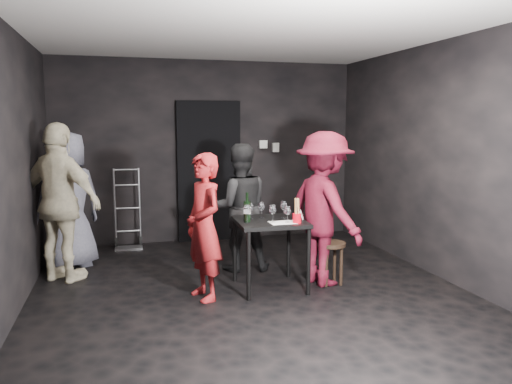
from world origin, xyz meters
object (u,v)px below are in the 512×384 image
object	(u,v)px
bystander_grey	(68,192)
breadstick_cup	(297,211)
server_red	(204,227)
wine_bottle	(247,210)
stool	(331,251)
man_maroon	(324,199)
woman_black	(239,206)
hand_truck	(128,233)
tasting_table	(270,229)
bystander_cream	(60,188)

from	to	relation	value
bystander_grey	breadstick_cup	world-z (taller)	bystander_grey
server_red	wine_bottle	size ratio (longest dim) A/B	4.79
stool	man_maroon	xyz separation A→B (m)	(-0.07, 0.04, 0.58)
woman_black	server_red	bearing A→B (deg)	63.13
hand_truck	stool	world-z (taller)	hand_truck
tasting_table	breadstick_cup	xyz separation A→B (m)	(0.22, -0.23, 0.22)
man_maroon	bystander_grey	bearing A→B (deg)	47.61
tasting_table	woman_black	distance (m)	0.79
hand_truck	bystander_cream	world-z (taller)	bystander_cream
hand_truck	bystander_cream	xyz separation A→B (m)	(-0.73, -1.36, 0.86)
bystander_grey	wine_bottle	world-z (taller)	bystander_grey
man_maroon	tasting_table	bearing A→B (deg)	73.83
hand_truck	server_red	bearing A→B (deg)	-71.27
server_red	man_maroon	world-z (taller)	man_maroon
tasting_table	woman_black	bearing A→B (deg)	101.73
stool	bystander_cream	bearing A→B (deg)	162.75
woman_black	man_maroon	size ratio (longest dim) A/B	0.83
stool	breadstick_cup	xyz separation A→B (m)	(-0.47, -0.19, 0.51)
woman_black	bystander_cream	xyz separation A→B (m)	(-2.02, 0.09, 0.28)
hand_truck	man_maroon	xyz separation A→B (m)	(2.07, -2.20, 0.74)
bystander_grey	breadstick_cup	xyz separation A→B (m)	(2.37, -1.58, -0.07)
stool	tasting_table	bearing A→B (deg)	176.62
stool	man_maroon	bearing A→B (deg)	149.51
man_maroon	bystander_cream	xyz separation A→B (m)	(-2.80, 0.85, 0.12)
bystander_grey	stool	bearing A→B (deg)	122.47
man_maroon	bystander_grey	xyz separation A→B (m)	(-2.77, 1.35, -0.01)
man_maroon	woman_black	bearing A→B (deg)	29.26
man_maroon	bystander_grey	world-z (taller)	man_maroon
bystander_cream	bystander_grey	distance (m)	0.52
woman_black	man_maroon	xyz separation A→B (m)	(0.78, -0.76, 0.16)
tasting_table	bystander_grey	size ratio (longest dim) A/B	0.40
hand_truck	tasting_table	xyz separation A→B (m)	(1.45, -2.21, 0.44)
hand_truck	tasting_table	distance (m)	2.68
tasting_table	server_red	bearing A→B (deg)	-169.96
hand_truck	woman_black	world-z (taller)	woman_black
stool	woman_black	bearing A→B (deg)	136.57
server_red	breadstick_cup	world-z (taller)	server_red
man_maroon	breadstick_cup	world-z (taller)	man_maroon
bystander_cream	woman_black	bearing A→B (deg)	-145.83
server_red	woman_black	bearing A→B (deg)	130.92
hand_truck	breadstick_cup	bearing A→B (deg)	-53.84
hand_truck	man_maroon	bearing A→B (deg)	-45.13
tasting_table	stool	size ratio (longest dim) A/B	1.60
woman_black	bystander_cream	bearing A→B (deg)	3.47
hand_truck	server_red	world-z (taller)	server_red
tasting_table	man_maroon	distance (m)	0.69
breadstick_cup	bystander_grey	bearing A→B (deg)	146.26
tasting_table	breadstick_cup	world-z (taller)	breadstick_cup
stool	bystander_cream	xyz separation A→B (m)	(-2.87, 0.89, 0.70)
hand_truck	stool	size ratio (longest dim) A/B	2.43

